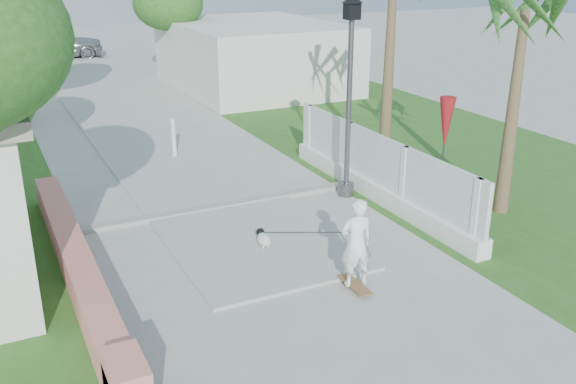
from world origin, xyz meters
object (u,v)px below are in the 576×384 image
bollard (174,137)px  parked_car (52,42)px  street_lamp (349,91)px  skateboarder (312,235)px  patio_umbrella (446,125)px  dog (263,238)px

bollard → parked_car: bearing=92.0°
street_lamp → bollard: 5.56m
street_lamp → parked_car: (-3.38, 23.80, -1.58)m
bollard → skateboarder: bearing=-88.3°
skateboarder → patio_umbrella: bearing=-149.3°
patio_umbrella → parked_car: patio_umbrella is taller
patio_umbrella → dog: patio_umbrella is taller
bollard → patio_umbrella: size_ratio=0.47×
street_lamp → patio_umbrella: street_lamp is taller
patio_umbrella → street_lamp: bearing=152.2°
parked_car → patio_umbrella: bearing=-165.1°
street_lamp → patio_umbrella: 2.27m
patio_umbrella → parked_car: (-5.28, 24.80, -0.84)m
skateboarder → dog: 1.40m
patio_umbrella → skateboarder: (-4.38, -1.97, -0.98)m
street_lamp → patio_umbrella: (1.90, -1.00, -0.74)m
street_lamp → parked_car: bearing=98.1°
patio_umbrella → bollard: bearing=129.9°
skateboarder → dog: (-0.37, 1.25, -0.51)m
skateboarder → dog: bearing=-67.2°
street_lamp → dog: size_ratio=8.42×
street_lamp → parked_car: 24.09m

